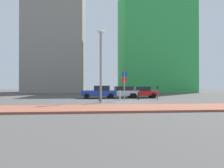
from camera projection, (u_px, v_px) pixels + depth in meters
The scene contains 13 objects.
ground_plane at pixel (126, 102), 19.12m from camera, with size 120.00×120.00×0.00m, color #4C4947.
sidewalk_brick at pixel (139, 108), 13.63m from camera, with size 40.00×3.87×0.14m, color #93513D.
parked_car_blue at pixel (99, 92), 24.57m from camera, with size 4.32×2.04×1.59m.
parked_car_silver at pixel (122, 92), 25.02m from camera, with size 4.40×2.11×1.49m.
parked_car_red at pixel (142, 92), 25.31m from camera, with size 4.16×2.14×1.46m.
parking_sign_post at pixel (124, 82), 21.11m from camera, with size 0.59×0.16×3.13m.
parking_meter at pixel (158, 91), 21.75m from camera, with size 0.18×0.14×1.51m.
street_lamp at pixel (101, 60), 18.34m from camera, with size 0.70×0.36×6.81m.
traffic_bollard_near at pixel (99, 96), 20.09m from camera, with size 0.14×0.14×1.03m, color black.
traffic_bollard_mid at pixel (120, 95), 21.85m from camera, with size 0.17×0.17×1.05m, color #B7B7BC.
traffic_bollard_far at pixel (138, 96), 22.19m from camera, with size 0.15×0.15×0.89m, color black.
building_colorful_midrise at pixel (153, 42), 47.12m from camera, with size 15.76×12.87×23.92m, color green.
building_under_construction at pixel (57, 39), 46.27m from camera, with size 12.50×13.23×25.19m, color gray.
Camera 1 is at (-3.04, -18.93, 1.67)m, focal length 31.54 mm.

